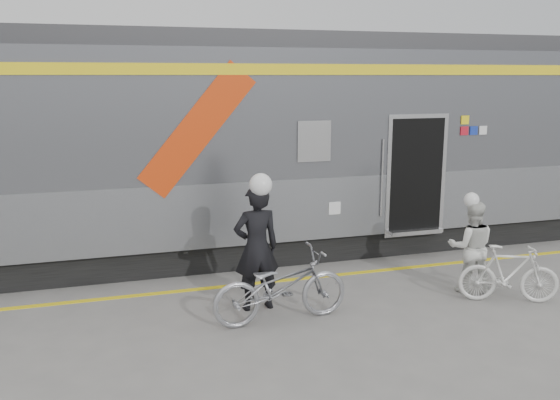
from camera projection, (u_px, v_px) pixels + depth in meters
name	position (u px, v px, depth m)	size (l,w,h in m)	color
ground	(335.00, 333.00, 7.87)	(90.00, 90.00, 0.00)	slate
train	(278.00, 144.00, 11.51)	(24.00, 3.17, 4.10)	black
safety_strip	(287.00, 280.00, 9.88)	(24.00, 0.12, 0.01)	yellow
man	(256.00, 248.00, 8.52)	(0.67, 0.44, 1.85)	black
bicycle_left	(281.00, 286.00, 8.14)	(0.67, 1.93, 1.02)	#9C9DA3
woman	(471.00, 247.00, 9.23)	(0.71, 0.55, 1.46)	silver
bicycle_right	(509.00, 274.00, 8.86)	(0.42, 1.47, 0.89)	silver
helmet_man	(256.00, 174.00, 8.29)	(0.32, 0.32, 0.32)	white
helmet_woman	(475.00, 194.00, 9.05)	(0.23, 0.23, 0.23)	white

